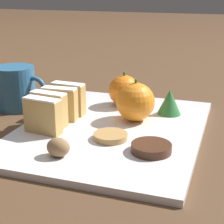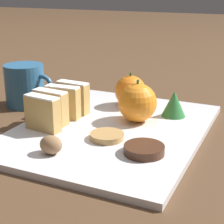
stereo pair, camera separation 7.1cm
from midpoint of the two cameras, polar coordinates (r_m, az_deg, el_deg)
name	(u,v)px [view 2 (the right image)]	position (r m, az deg, el deg)	size (l,w,h in m)	color
ground_plane	(112,133)	(0.72, 2.81, -3.20)	(6.00, 6.00, 0.00)	#513823
serving_platter	(112,130)	(0.72, 2.82, -2.76)	(0.34, 0.43, 0.01)	white
stollen_slice_front	(43,113)	(0.70, -7.69, -0.24)	(0.07, 0.03, 0.07)	tan
stollen_slice_second	(51,107)	(0.73, -6.60, 0.71)	(0.07, 0.03, 0.07)	tan
stollen_slice_third	(63,102)	(0.76, -4.88, 1.48)	(0.07, 0.03, 0.07)	tan
stollen_slice_fourth	(73,97)	(0.79, -3.45, 2.21)	(0.07, 0.03, 0.07)	tan
orange_near	(130,91)	(0.83, 5.26, 3.17)	(0.07, 0.07, 0.08)	orange
orange_far	(137,103)	(0.74, 6.63, 1.38)	(0.08, 0.08, 0.08)	orange
walnut	(51,145)	(0.60, -5.99, -5.05)	(0.04, 0.03, 0.03)	#8E6B47
chocolate_cookie	(144,150)	(0.61, 8.24, -5.76)	(0.07, 0.07, 0.01)	#472819
gingerbread_cookie	(107,136)	(0.66, 2.30, -3.76)	(0.06, 0.06, 0.01)	tan
evergreen_sprig	(174,104)	(0.78, 11.98, 1.20)	(0.05, 0.05, 0.05)	#2D7538
coffee_mug	(25,85)	(0.88, -10.85, 3.98)	(0.12, 0.09, 0.10)	#2D6693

